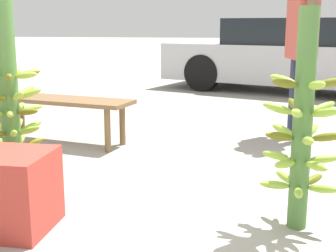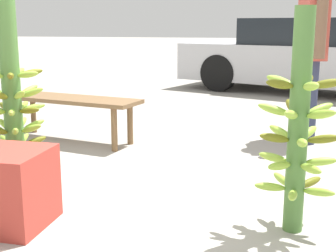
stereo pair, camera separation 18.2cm
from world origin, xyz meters
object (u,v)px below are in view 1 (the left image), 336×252
(vendor_person, at_px, (301,42))
(market_bench, at_px, (60,104))
(banana_stalk_center, at_px, (302,127))
(banana_stalk_left, at_px, (9,102))
(parked_car, at_px, (292,56))
(produce_crate, at_px, (11,191))

(vendor_person, xyz_separation_m, market_bench, (-2.41, -0.55, -0.62))
(banana_stalk_center, relative_size, market_bench, 0.82)
(banana_stalk_left, xyz_separation_m, parked_car, (2.39, 5.78, -0.03))
(banana_stalk_center, relative_size, produce_crate, 2.77)
(banana_stalk_left, xyz_separation_m, produce_crate, (0.28, -0.56, -0.44))
(market_bench, bearing_deg, banana_stalk_left, -68.17)
(banana_stalk_center, xyz_separation_m, market_bench, (-2.22, 1.72, -0.22))
(parked_car, bearing_deg, produce_crate, -178.12)
(produce_crate, bearing_deg, market_bench, 104.60)
(banana_stalk_center, distance_m, vendor_person, 2.31)
(banana_stalk_left, distance_m, banana_stalk_center, 1.98)
(banana_stalk_center, distance_m, produce_crate, 1.76)
(banana_stalk_center, distance_m, market_bench, 2.81)
(vendor_person, relative_size, parked_car, 0.36)
(vendor_person, height_order, produce_crate, vendor_person)
(vendor_person, bearing_deg, market_bench, -88.54)
(banana_stalk_center, bearing_deg, banana_stalk_left, 173.00)
(banana_stalk_center, xyz_separation_m, vendor_person, (0.19, 2.27, 0.40))
(banana_stalk_left, relative_size, vendor_person, 0.82)
(banana_stalk_left, distance_m, parked_car, 6.26)
(banana_stalk_center, height_order, market_bench, banana_stalk_center)
(market_bench, xyz_separation_m, produce_crate, (0.53, -2.04, -0.17))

